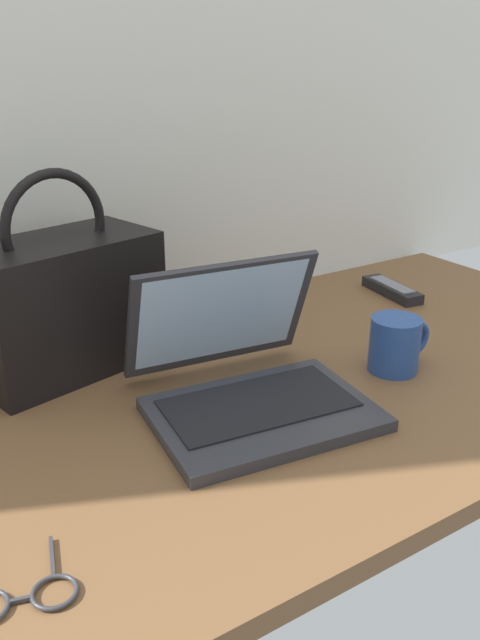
{
  "coord_description": "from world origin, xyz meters",
  "views": [
    {
      "loc": [
        -0.51,
        -0.76,
        0.52
      ],
      "look_at": [
        -0.02,
        0.0,
        0.15
      ],
      "focal_mm": 36.68,
      "sensor_mm": 36.0,
      "label": 1
    }
  ],
  "objects_px": {
    "laptop": "(247,378)",
    "handbag": "(63,302)",
    "remote_control_far": "(392,290)",
    "coffee_mug": "(396,343)",
    "eyeglasses": "(20,597)"
  },
  "relations": [
    {
      "from": "laptop",
      "to": "remote_control_far",
      "type": "bearing_deg",
      "value": 23.49
    },
    {
      "from": "remote_control_far",
      "to": "laptop",
      "type": "bearing_deg",
      "value": -156.51
    },
    {
      "from": "coffee_mug",
      "to": "remote_control_far",
      "type": "height_order",
      "value": "coffee_mug"
    },
    {
      "from": "laptop",
      "to": "handbag",
      "type": "distance_m",
      "value": 0.33
    },
    {
      "from": "remote_control_far",
      "to": "handbag",
      "type": "relative_size",
      "value": 0.5
    },
    {
      "from": "laptop",
      "to": "handbag",
      "type": "bearing_deg",
      "value": 124.11
    },
    {
      "from": "eyeglasses",
      "to": "handbag",
      "type": "relative_size",
      "value": 0.38
    },
    {
      "from": "remote_control_far",
      "to": "eyeglasses",
      "type": "xyz_separation_m",
      "value": [
        -0.92,
        -0.43,
        -0.01
      ]
    },
    {
      "from": "laptop",
      "to": "coffee_mug",
      "type": "relative_size",
      "value": 2.82
    },
    {
      "from": "eyeglasses",
      "to": "handbag",
      "type": "distance_m",
      "value": 0.53
    },
    {
      "from": "remote_control_far",
      "to": "handbag",
      "type": "bearing_deg",
      "value": 176.98
    },
    {
      "from": "coffee_mug",
      "to": "handbag",
      "type": "relative_size",
      "value": 0.36
    },
    {
      "from": "laptop",
      "to": "remote_control_far",
      "type": "height_order",
      "value": "laptop"
    },
    {
      "from": "eyeglasses",
      "to": "laptop",
      "type": "bearing_deg",
      "value": 26.87
    },
    {
      "from": "coffee_mug",
      "to": "remote_control_far",
      "type": "distance_m",
      "value": 0.37
    }
  ]
}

